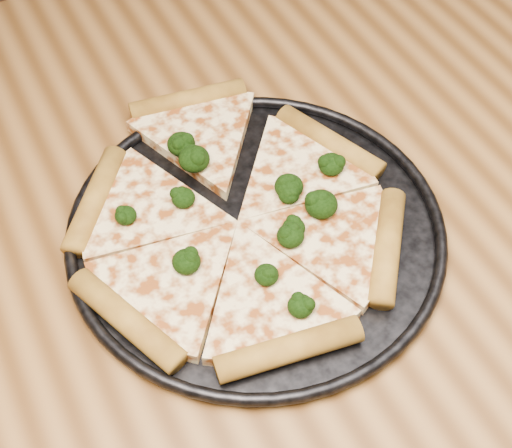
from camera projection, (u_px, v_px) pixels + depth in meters
name	position (u px, v px, depth m)	size (l,w,h in m)	color
dining_table	(171.00, 328.00, 0.71)	(1.20, 0.90, 0.75)	#8F5E2C
pizza_pan	(256.00, 230.00, 0.65)	(0.34, 0.34, 0.02)	black
pizza	(236.00, 218.00, 0.65)	(0.31, 0.34, 0.02)	#FFE39C
broccoli_florets	(251.00, 201.00, 0.65)	(0.21, 0.23, 0.02)	black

